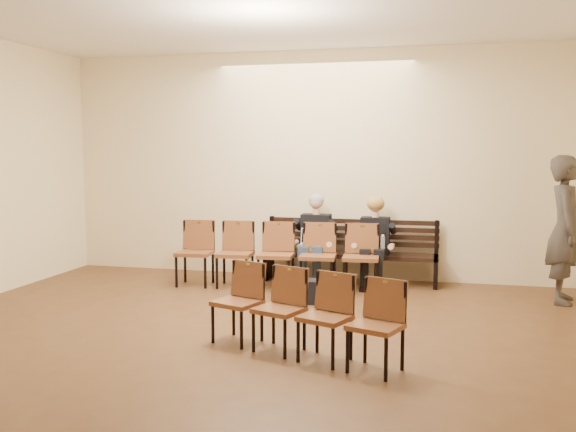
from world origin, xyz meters
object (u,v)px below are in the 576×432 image
Objects in this scene: laptop at (310,246)px; bench at (350,268)px; seated_woman at (374,245)px; bag at (321,291)px; chair_row_front at (276,255)px; water_bottle at (383,251)px; chair_row_back at (301,314)px; seated_man at (315,240)px; passerby at (566,218)px.

bench is at bearing 24.18° from laptop.
seated_woman is 1.45m from bag.
laptop reaches higher than bag.
seated_woman is at bearing 17.47° from chair_row_front.
chair_row_back is at bearing -98.59° from water_bottle.
water_bottle is at bearing -11.61° from seated_man.
seated_woman is at bearing 123.98° from water_bottle.
laptop is at bearing -167.31° from seated_woman.
seated_man reaches higher than chair_row_front.
laptop is 0.17× the size of chair_row_back.
passerby reaches higher than laptop.
laptop is 1.66× the size of water_bottle.
seated_woman is 1.46m from chair_row_front.
bench is 2.01× the size of seated_man.
seated_woman is 0.94m from laptop.
chair_row_front is at bearing 130.06° from chair_row_back.
laptop is at bearing 108.99° from bag.
water_bottle is at bearing 56.37° from bag.
passerby reaches higher than bench.
laptop is (-0.91, -0.21, -0.03)m from seated_woman.
bench is at bearing 13.16° from seated_man.
seated_woman is 5.78× the size of water_bottle.
bag is 2.18m from chair_row_back.
seated_man reaches higher than water_bottle.
bench is 3.07m from passerby.
passerby is at bearing 14.24° from bag.
seated_woman is at bearing 105.03° from chair_row_back.
bench is at bearing 85.06° from passerby.
passerby is at bearing 66.51° from chair_row_back.
seated_woman is 3.49× the size of laptop.
water_bottle is 0.07× the size of chair_row_front.
seated_man is 1.08× the size of seated_woman.
passerby is at bearing -6.47° from water_bottle.
bag is (-0.18, -1.38, -0.07)m from bench.
seated_man is 1.39m from bag.
water_bottle is 0.10× the size of chair_row_back.
chair_row_front reaches higher than bench.
bench is 0.55m from seated_woman.
seated_woman is at bearing -17.75° from bench.
seated_man is at bearing 44.97° from chair_row_front.
chair_row_front is 3.05m from chair_row_back.
seated_woman is (0.89, 0.00, -0.05)m from seated_man.
laptop is at bearing 92.23° from passerby.
chair_row_back reaches higher than laptop.
water_bottle is 1.32m from bag.
chair_row_front reaches higher than bag.
bench is 7.52× the size of laptop.
laptop is at bearing 32.68° from chair_row_front.
seated_man is 0.64× the size of chair_row_back.
bag is at bearing 116.36° from chair_row_back.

